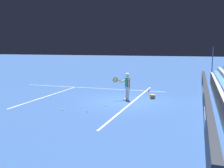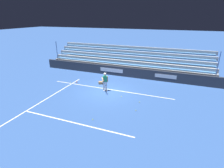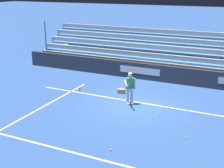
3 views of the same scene
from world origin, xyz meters
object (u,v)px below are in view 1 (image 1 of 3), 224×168
tennis_ball_toward_net (50,99)px  ball_box_cardboard (152,97)px  tennis_player (127,86)px  tennis_ball_on_baseline (63,110)px  tennis_ball_far_right (87,112)px  water_bottle (149,91)px  tennis_ball_near_player (149,90)px  tennis_ball_midcourt (106,105)px

tennis_ball_toward_net → ball_box_cardboard: bearing=-69.7°
tennis_player → tennis_ball_on_baseline: bearing=144.6°
tennis_player → tennis_ball_toward_net: (-1.19, 4.81, -0.86)m
ball_box_cardboard → tennis_ball_far_right: (-4.64, 2.58, -0.10)m
tennis_ball_on_baseline → ball_box_cardboard: bearing=-40.2°
tennis_player → tennis_ball_far_right: size_ratio=25.98×
tennis_player → water_bottle: tennis_player is taller
tennis_ball_toward_net → tennis_ball_on_baseline: bearing=-136.8°
tennis_player → tennis_ball_toward_net: size_ratio=25.98×
tennis_ball_toward_net → tennis_ball_on_baseline: same height
tennis_ball_near_player → ball_box_cardboard: bearing=-166.4°
tennis_player → tennis_ball_near_player: tennis_player is taller
tennis_ball_toward_net → tennis_ball_midcourt: (-0.67, -4.07, 0.00)m
tennis_ball_far_right → water_bottle: (7.04, -1.90, 0.08)m
tennis_ball_midcourt → tennis_player: bearing=-21.6°
ball_box_cardboard → water_bottle: ball_box_cardboard is taller
tennis_ball_toward_net → tennis_player: bearing=-76.1°
tennis_ball_toward_net → tennis_ball_far_right: bearing=-122.7°
ball_box_cardboard → tennis_ball_on_baseline: ball_box_cardboard is taller
water_bottle → tennis_ball_on_baseline: bearing=155.2°
ball_box_cardboard → water_bottle: size_ratio=1.82×
tennis_player → tennis_ball_midcourt: tennis_player is taller
ball_box_cardboard → tennis_ball_far_right: ball_box_cardboard is taller
tennis_player → tennis_ball_near_player: (4.25, -0.66, -0.86)m
tennis_player → tennis_ball_midcourt: size_ratio=25.98×
tennis_player → tennis_ball_on_baseline: tennis_player is taller
ball_box_cardboard → tennis_ball_toward_net: 6.64m
tennis_ball_toward_net → water_bottle: (4.71, -5.55, 0.08)m
tennis_ball_far_right → tennis_ball_midcourt: (1.67, -0.43, 0.00)m
tennis_player → tennis_ball_far_right: (-3.52, 1.16, -0.86)m
tennis_player → tennis_ball_midcourt: 2.17m
tennis_ball_on_baseline → water_bottle: water_bottle is taller
tennis_player → tennis_ball_near_player: 4.38m
tennis_player → tennis_ball_near_player: bearing=-8.9°
tennis_ball_midcourt → tennis_ball_on_baseline: bearing=133.8°
tennis_player → tennis_ball_on_baseline: (-3.59, 2.55, -0.86)m
tennis_ball_toward_net → tennis_ball_near_player: same height
tennis_player → tennis_ball_midcourt: bearing=158.4°
tennis_ball_far_right → tennis_ball_near_player: 7.98m
tennis_ball_near_player → tennis_ball_midcourt: same height
tennis_ball_far_right → tennis_player: bearing=-18.3°
tennis_ball_near_player → tennis_ball_midcourt: 6.26m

